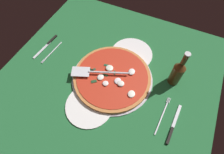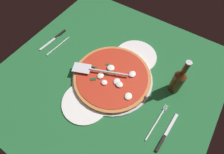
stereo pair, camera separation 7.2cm
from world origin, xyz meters
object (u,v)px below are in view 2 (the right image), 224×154
(place_setting_near, at_px, (57,42))
(beer_bottle, at_px, (178,80))
(dinner_plate_left, at_px, (136,56))
(place_setting_far, at_px, (161,129))
(pizza, at_px, (112,77))
(dinner_plate_right, at_px, (85,102))
(pizza_server, at_px, (97,70))

(place_setting_near, relative_size, beer_bottle, 0.93)
(dinner_plate_left, height_order, place_setting_far, place_setting_far)
(dinner_plate_left, distance_m, place_setting_near, 0.50)
(pizza, distance_m, place_setting_far, 0.35)
(pizza, bearing_deg, dinner_plate_right, -10.63)
(place_setting_near, xyz_separation_m, beer_bottle, (-0.09, 0.74, 0.09))
(dinner_plate_right, bearing_deg, place_setting_far, 103.20)
(place_setting_near, bearing_deg, pizza, 90.63)
(dinner_plate_right, height_order, beer_bottle, beer_bottle)
(pizza, bearing_deg, dinner_plate_left, 171.09)
(place_setting_near, bearing_deg, beer_bottle, 102.14)
(pizza_server, bearing_deg, pizza, 172.92)
(dinner_plate_left, distance_m, dinner_plate_right, 0.40)
(dinner_plate_left, bearing_deg, pizza_server, -26.76)
(dinner_plate_left, xyz_separation_m, beer_bottle, (0.08, 0.27, 0.09))
(dinner_plate_right, distance_m, place_setting_near, 0.46)
(dinner_plate_left, relative_size, place_setting_far, 1.07)
(pizza_server, bearing_deg, beer_bottle, 178.83)
(pizza, bearing_deg, pizza_server, -74.83)
(pizza, xyz_separation_m, pizza_server, (0.02, -0.08, 0.03))
(pizza_server, distance_m, place_setting_far, 0.43)
(pizza_server, bearing_deg, place_setting_near, -31.15)
(place_setting_near, distance_m, place_setting_far, 0.79)
(place_setting_near, distance_m, beer_bottle, 0.75)
(pizza, relative_size, beer_bottle, 1.78)
(dinner_plate_left, distance_m, place_setting_far, 0.43)
(dinner_plate_right, relative_size, place_setting_far, 1.04)
(place_setting_far, bearing_deg, dinner_plate_left, 47.84)
(pizza, distance_m, place_setting_near, 0.44)
(pizza_server, xyz_separation_m, place_setting_near, (-0.06, -0.35, -0.04))
(place_setting_near, bearing_deg, dinner_plate_left, 115.16)
(pizza, xyz_separation_m, place_setting_far, (0.10, 0.34, -0.02))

